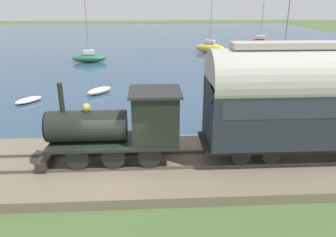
% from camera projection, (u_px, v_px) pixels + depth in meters
% --- Properties ---
extents(ground_plane, '(200.00, 200.00, 0.00)m').
position_uv_depth(ground_plane, '(117.00, 180.00, 13.26)').
color(ground_plane, '#476033').
extents(harbor_water, '(80.00, 80.00, 0.01)m').
position_uv_depth(harbor_water, '(141.00, 42.00, 54.37)').
color(harbor_water, '#2D4760').
rests_on(harbor_water, ground).
extents(rail_embankment, '(5.60, 56.00, 0.51)m').
position_uv_depth(rail_embankment, '(118.00, 166.00, 13.94)').
color(rail_embankment, '#756651').
rests_on(rail_embankment, ground).
extents(steam_locomotive, '(2.03, 5.80, 3.36)m').
position_uv_depth(steam_locomotive, '(123.00, 123.00, 13.28)').
color(steam_locomotive, black).
rests_on(steam_locomotive, rail_embankment).
extents(passenger_coach, '(2.52, 10.12, 4.85)m').
position_uv_depth(passenger_coach, '(326.00, 96.00, 13.36)').
color(passenger_coach, black).
rests_on(passenger_coach, rail_embankment).
extents(sailboat_yellow, '(2.97, 4.16, 8.65)m').
position_uv_depth(sailboat_yellow, '(210.00, 47.00, 43.76)').
color(sailboat_yellow, gold).
rests_on(sailboat_yellow, harbor_water).
extents(sailboat_green, '(1.64, 3.93, 8.49)m').
position_uv_depth(sailboat_green, '(89.00, 57.00, 37.31)').
color(sailboat_green, '#236B42').
rests_on(sailboat_green, harbor_water).
extents(sailboat_red, '(2.99, 4.24, 6.36)m').
position_uv_depth(sailboat_red, '(260.00, 44.00, 46.52)').
color(sailboat_red, '#B72D23').
rests_on(sailboat_red, harbor_water).
extents(sailboat_white, '(2.35, 3.54, 9.13)m').
position_uv_depth(sailboat_white, '(281.00, 78.00, 26.72)').
color(sailboat_white, white).
rests_on(sailboat_white, harbor_water).
extents(rowboat_near_shore, '(1.51, 1.99, 0.53)m').
position_uv_depth(rowboat_near_shore, '(158.00, 88.00, 25.71)').
color(rowboat_near_shore, beige).
rests_on(rowboat_near_shore, harbor_water).
extents(rowboat_far_out, '(2.14, 1.93, 0.33)m').
position_uv_depth(rowboat_far_out, '(28.00, 100.00, 23.08)').
color(rowboat_far_out, silver).
rests_on(rowboat_far_out, harbor_water).
extents(rowboat_mid_harbor, '(2.23, 2.11, 0.49)m').
position_uv_depth(rowboat_mid_harbor, '(99.00, 91.00, 25.11)').
color(rowboat_mid_harbor, beige).
rests_on(rowboat_mid_harbor, harbor_water).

